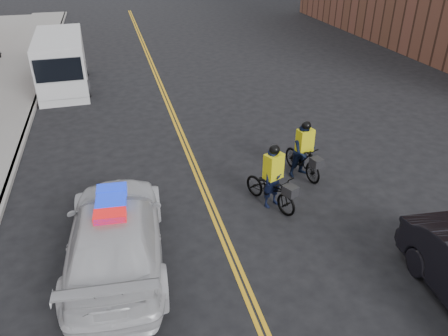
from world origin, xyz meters
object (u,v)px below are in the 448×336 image
cargo_van (62,64)px  cyclist_far (304,155)px  police_cruiser (116,233)px  cyclist_near (273,185)px

cargo_van → cyclist_far: size_ratio=3.15×
police_cruiser → cargo_van: bearing=-77.9°
cyclist_near → cyclist_far: cyclist_near is taller
police_cruiser → cyclist_near: cyclist_near is taller
cyclist_near → cyclist_far: bearing=17.3°
cyclist_near → cyclist_far: (1.59, 1.42, 0.08)m
cargo_van → cyclist_far: 14.05m
police_cruiser → cyclist_near: 4.73m
cyclist_near → cargo_van: bearing=92.5°
police_cruiser → cyclist_near: size_ratio=2.72×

